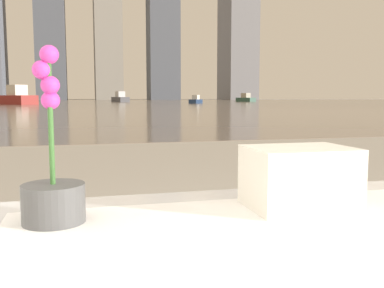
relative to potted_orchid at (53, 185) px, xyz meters
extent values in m
cylinder|color=#4C4C4C|center=(0.00, 0.00, -0.04)|extent=(0.14, 0.14, 0.09)
cylinder|color=#38662D|center=(0.00, 0.00, 0.15)|extent=(0.01, 0.01, 0.29)
sphere|color=#CC3899|center=(0.00, 0.00, 0.30)|extent=(0.04, 0.04, 0.04)
sphere|color=#CC3899|center=(-0.02, 0.00, 0.26)|extent=(0.04, 0.04, 0.04)
sphere|color=#CC3899|center=(0.00, 0.00, 0.23)|extent=(0.04, 0.04, 0.04)
sphere|color=#CC3899|center=(0.00, 0.01, 0.19)|extent=(0.04, 0.04, 0.04)
cube|color=silver|center=(0.61, -0.02, -0.07)|extent=(0.27, 0.20, 0.04)
cube|color=silver|center=(0.61, -0.02, -0.03)|extent=(0.27, 0.20, 0.04)
cube|color=silver|center=(0.61, -0.02, 0.01)|extent=(0.27, 0.20, 0.04)
cube|color=silver|center=(0.61, -0.02, 0.05)|extent=(0.27, 0.20, 0.04)
cube|color=gray|center=(0.62, 61.15, -0.58)|extent=(180.00, 110.00, 0.01)
cube|color=navy|center=(13.41, 49.34, -0.34)|extent=(2.24, 2.77, 0.47)
cube|color=silver|center=(13.41, 49.34, 0.17)|extent=(1.11, 1.22, 0.54)
cube|color=#335647|center=(25.96, 64.82, -0.25)|extent=(2.33, 3.94, 0.65)
cube|color=#B2A893|center=(25.96, 64.82, 0.45)|extent=(1.30, 1.61, 0.75)
cube|color=#4C4C51|center=(5.74, 65.95, -0.19)|extent=(2.52, 4.56, 0.76)
cube|color=silver|center=(5.74, 65.95, 0.62)|extent=(1.45, 1.84, 0.86)
cube|color=maroon|center=(-6.45, 46.41, -0.11)|extent=(4.49, 5.45, 0.93)
cube|color=silver|center=(-6.45, 46.41, 0.89)|extent=(2.22, 2.40, 1.07)
cube|color=#4C515B|center=(-7.48, 117.15, 22.23)|extent=(7.34, 9.20, 45.63)
cube|color=gray|center=(7.02, 117.15, 19.18)|extent=(7.04, 11.50, 39.52)
camera|label=1|loc=(0.07, -1.02, 0.20)|focal=40.00mm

